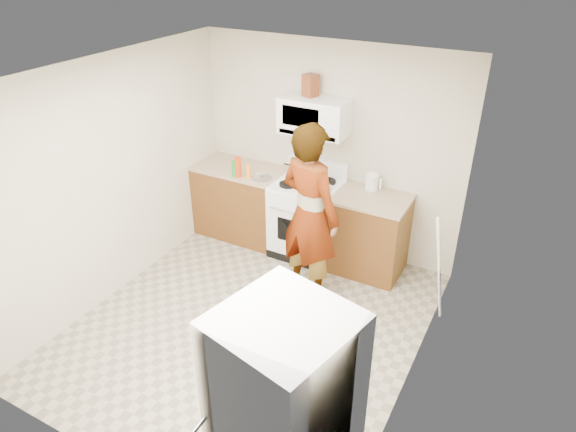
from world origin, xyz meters
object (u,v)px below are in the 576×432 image
Objects in this scene: gas_range at (307,217)px; fridge at (285,427)px; saucepan at (303,171)px; kettle at (372,182)px; microwave at (314,116)px; person at (310,215)px.

fridge reaches higher than gas_range.
kettle is at bearing 5.50° from saucepan.
gas_range is 6.22× the size of kettle.
fridge is 3.44m from saucepan.
gas_range is 0.56m from saucepan.
person is at bearing -66.14° from microwave.
microwave is 4.19× the size of kettle.
person is (0.38, -0.86, -0.73)m from microwave.
person is 1.00m from saucepan.
gas_range is 1.22m from microwave.
microwave is at bearing 126.18° from fridge.
person is 0.99m from kettle.
microwave is 0.45× the size of fridge.
gas_range is 1.49× the size of microwave.
fridge is 7.48× the size of saucepan.
microwave is at bearing 3.28° from saucepan.
fridge is at bearing 129.15° from person.
kettle is 0.83m from saucepan.
person is at bearing -105.06° from kettle.
saucepan is (-0.83, -0.08, -0.01)m from kettle.
microwave is at bearing -170.44° from kettle.
kettle reaches higher than saucepan.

